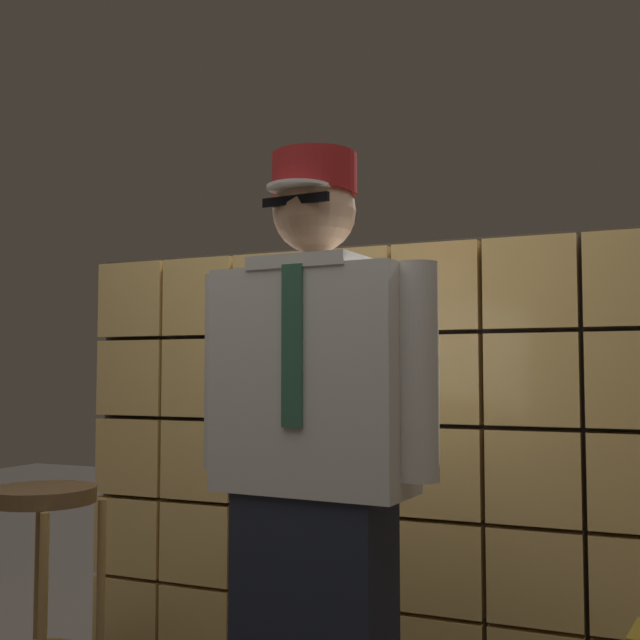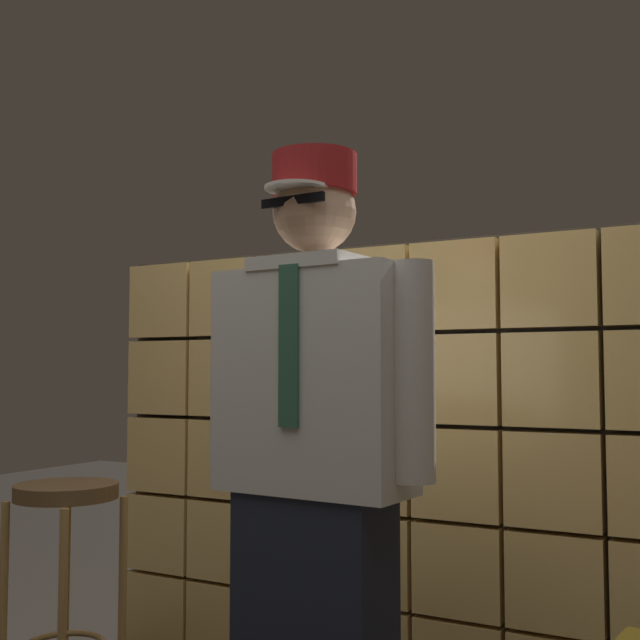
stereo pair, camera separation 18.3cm
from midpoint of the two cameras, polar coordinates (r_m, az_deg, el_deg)
The scene contains 3 objects.
glass_block_wall at distance 2.85m, azimuth 5.72°, elevation -10.64°, with size 2.24×0.10×1.61m.
standing_person at distance 2.05m, azimuth 2.17°, elevation -10.50°, with size 0.68×0.30×1.70m.
bar_stool at distance 2.80m, azimuth -16.20°, elevation -15.24°, with size 0.34×0.34×0.75m.
Camera 2 is at (1.18, -1.43, 1.13)m, focal length 44.06 mm.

